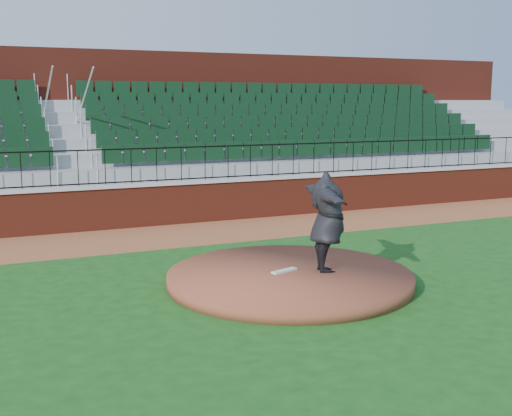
{
  "coord_description": "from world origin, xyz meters",
  "views": [
    {
      "loc": [
        -5.81,
        -11.52,
        3.67
      ],
      "look_at": [
        0.0,
        1.5,
        1.3
      ],
      "focal_mm": 45.35,
      "sensor_mm": 36.0,
      "label": 1
    }
  ],
  "objects": [
    {
      "name": "pitching_rubber",
      "position": [
        -0.11,
        -0.16,
        0.27
      ],
      "size": [
        0.61,
        0.31,
        0.04
      ],
      "primitive_type": "cube",
      "rotation": [
        0.0,
        0.0,
        0.29
      ],
      "color": "silver",
      "rests_on": "pitchers_mound"
    },
    {
      "name": "ground",
      "position": [
        0.0,
        0.0,
        0.0
      ],
      "size": [
        90.0,
        90.0,
        0.0
      ],
      "primitive_type": "plane",
      "color": "#164915",
      "rests_on": "ground"
    },
    {
      "name": "concourse_wall",
      "position": [
        0.0,
        12.52,
        2.75
      ],
      "size": [
        34.0,
        0.5,
        5.5
      ],
      "primitive_type": "cube",
      "color": "maroon",
      "rests_on": "ground"
    },
    {
      "name": "wall_railing",
      "position": [
        0.0,
        7.0,
        1.8
      ],
      "size": [
        34.0,
        0.05,
        1.0
      ],
      "primitive_type": null,
      "color": "black",
      "rests_on": "wall_cap"
    },
    {
      "name": "seating_stands",
      "position": [
        0.0,
        9.72,
        2.3
      ],
      "size": [
        34.0,
        5.1,
        4.6
      ],
      "primitive_type": null,
      "color": "gray",
      "rests_on": "ground"
    },
    {
      "name": "pitcher",
      "position": [
        0.69,
        -0.47,
        1.27
      ],
      "size": [
        1.28,
        2.59,
        2.04
      ],
      "primitive_type": "imported",
      "rotation": [
        0.0,
        0.0,
        1.32
      ],
      "color": "black",
      "rests_on": "pitchers_mound"
    },
    {
      "name": "pitchers_mound",
      "position": [
        -0.02,
        -0.23,
        0.12
      ],
      "size": [
        4.96,
        4.96,
        0.25
      ],
      "primitive_type": "cylinder",
      "color": "brown",
      "rests_on": "ground"
    },
    {
      "name": "field_wall",
      "position": [
        0.0,
        7.0,
        0.6
      ],
      "size": [
        34.0,
        0.35,
        1.2
      ],
      "primitive_type": "cube",
      "color": "maroon",
      "rests_on": "ground"
    },
    {
      "name": "warning_track",
      "position": [
        0.0,
        5.4,
        0.01
      ],
      "size": [
        34.0,
        3.2,
        0.01
      ],
      "primitive_type": "cube",
      "color": "brown",
      "rests_on": "ground"
    },
    {
      "name": "wall_cap",
      "position": [
        0.0,
        7.0,
        1.25
      ],
      "size": [
        34.0,
        0.45,
        0.1
      ],
      "primitive_type": "cube",
      "color": "#B7B7B7",
      "rests_on": "field_wall"
    }
  ]
}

